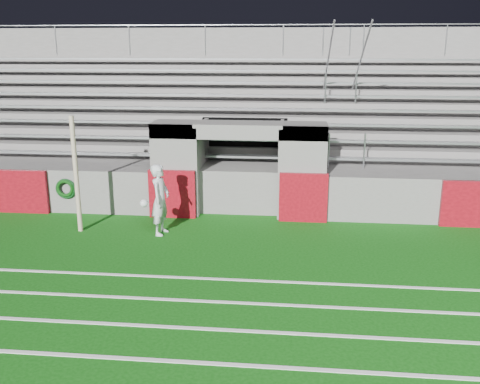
# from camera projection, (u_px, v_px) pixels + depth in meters

# --- Properties ---
(ground) EXTENTS (90.00, 90.00, 0.00)m
(ground) POSITION_uv_depth(u_px,v_px,m) (223.00, 260.00, 11.94)
(ground) COLOR #0D4C0C
(ground) RESTS_ON ground
(field_post) EXTENTS (0.12, 0.12, 2.98)m
(field_post) POSITION_uv_depth(u_px,v_px,m) (76.00, 175.00, 13.45)
(field_post) COLOR tan
(field_post) RESTS_ON ground
(stadium_structure) EXTENTS (26.00, 8.48, 5.42)m
(stadium_structure) POSITION_uv_depth(u_px,v_px,m) (252.00, 136.00, 19.18)
(stadium_structure) COLOR #605D5B
(stadium_structure) RESTS_ON ground
(goalkeeper_with_ball) EXTENTS (0.69, 0.75, 1.81)m
(goalkeeper_with_ball) POSITION_uv_depth(u_px,v_px,m) (160.00, 200.00, 13.39)
(goalkeeper_with_ball) COLOR silver
(goalkeeper_with_ball) RESTS_ON ground
(hose_coil) EXTENTS (0.59, 0.15, 0.59)m
(hose_coil) POSITION_uv_depth(u_px,v_px,m) (66.00, 189.00, 15.02)
(hose_coil) COLOR #0B3913
(hose_coil) RESTS_ON ground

